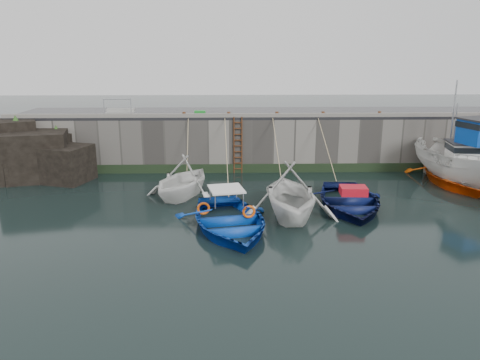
{
  "coord_description": "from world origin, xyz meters",
  "views": [
    {
      "loc": [
        -2.54,
        -15.93,
        6.68
      ],
      "look_at": [
        -2.03,
        4.0,
        1.2
      ],
      "focal_mm": 35.0,
      "sensor_mm": 36.0,
      "label": 1
    }
  ],
  "objects_px": {
    "boat_far_orange": "(457,175)",
    "bollard_b": "(229,114)",
    "boat_near_white": "(183,196)",
    "boat_near_blacktrim": "(289,216)",
    "boat_near_navy": "(348,207)",
    "boat_far_white": "(465,165)",
    "bollard_e": "(379,114)",
    "fish_crate": "(200,113)",
    "bollard_c": "(277,114)",
    "bollard_a": "(184,114)",
    "ladder": "(238,145)",
    "boat_near_blue": "(229,228)",
    "bollard_d": "(323,114)"
  },
  "relations": [
    {
      "from": "boat_near_blacktrim",
      "to": "bollard_c",
      "type": "xyz_separation_m",
      "value": [
        0.21,
        7.7,
        3.3
      ]
    },
    {
      "from": "boat_near_blacktrim",
      "to": "boat_near_navy",
      "type": "bearing_deg",
      "value": 20.96
    },
    {
      "from": "bollard_b",
      "to": "bollard_c",
      "type": "distance_m",
      "value": 2.7
    },
    {
      "from": "boat_near_white",
      "to": "bollard_c",
      "type": "xyz_separation_m",
      "value": [
        4.93,
        4.79,
        3.3
      ]
    },
    {
      "from": "boat_near_blue",
      "to": "bollard_e",
      "type": "relative_size",
      "value": 20.42
    },
    {
      "from": "bollard_e",
      "to": "fish_crate",
      "type": "bearing_deg",
      "value": 177.67
    },
    {
      "from": "boat_near_blacktrim",
      "to": "bollard_b",
      "type": "relative_size",
      "value": 17.73
    },
    {
      "from": "boat_near_blacktrim",
      "to": "boat_near_white",
      "type": "bearing_deg",
      "value": 147.29
    },
    {
      "from": "boat_near_navy",
      "to": "bollard_a",
      "type": "xyz_separation_m",
      "value": [
        -7.79,
        6.57,
        3.3
      ]
    },
    {
      "from": "ladder",
      "to": "boat_near_blue",
      "type": "xyz_separation_m",
      "value": [
        -0.53,
        -8.69,
        -1.59
      ]
    },
    {
      "from": "ladder",
      "to": "bollard_a",
      "type": "height_order",
      "value": "bollard_a"
    },
    {
      "from": "boat_near_blacktrim",
      "to": "bollard_b",
      "type": "distance_m",
      "value": 8.74
    },
    {
      "from": "boat_near_white",
      "to": "bollard_c",
      "type": "height_order",
      "value": "bollard_c"
    },
    {
      "from": "boat_near_white",
      "to": "bollard_d",
      "type": "bearing_deg",
      "value": 55.83
    },
    {
      "from": "boat_far_orange",
      "to": "bollard_a",
      "type": "relative_size",
      "value": 25.98
    },
    {
      "from": "boat_far_orange",
      "to": "bollard_b",
      "type": "height_order",
      "value": "boat_far_orange"
    },
    {
      "from": "ladder",
      "to": "boat_near_blue",
      "type": "distance_m",
      "value": 8.85
    },
    {
      "from": "boat_near_navy",
      "to": "boat_far_white",
      "type": "xyz_separation_m",
      "value": [
        6.72,
        3.23,
        1.11
      ]
    },
    {
      "from": "boat_near_blue",
      "to": "bollard_b",
      "type": "height_order",
      "value": "bollard_b"
    },
    {
      "from": "boat_near_navy",
      "to": "boat_far_white",
      "type": "height_order",
      "value": "boat_far_white"
    },
    {
      "from": "boat_near_blue",
      "to": "fish_crate",
      "type": "distance_m",
      "value": 10.12
    },
    {
      "from": "fish_crate",
      "to": "boat_near_blue",
      "type": "bearing_deg",
      "value": -81.67
    },
    {
      "from": "boat_far_white",
      "to": "fish_crate",
      "type": "bearing_deg",
      "value": 148.56
    },
    {
      "from": "boat_near_white",
      "to": "boat_near_blacktrim",
      "type": "relative_size",
      "value": 0.88
    },
    {
      "from": "boat_near_blue",
      "to": "bollard_e",
      "type": "height_order",
      "value": "bollard_e"
    },
    {
      "from": "boat_near_blacktrim",
      "to": "boat_far_orange",
      "type": "bearing_deg",
      "value": 26.75
    },
    {
      "from": "boat_near_blacktrim",
      "to": "fish_crate",
      "type": "relative_size",
      "value": 7.91
    },
    {
      "from": "boat_near_white",
      "to": "boat_far_white",
      "type": "xyz_separation_m",
      "value": [
        14.25,
        1.45,
        1.11
      ]
    },
    {
      "from": "boat_near_white",
      "to": "bollard_b",
      "type": "relative_size",
      "value": 15.6
    },
    {
      "from": "boat_near_white",
      "to": "bollard_c",
      "type": "relative_size",
      "value": 15.6
    },
    {
      "from": "bollard_b",
      "to": "bollard_c",
      "type": "xyz_separation_m",
      "value": [
        2.7,
        0.0,
        0.0
      ]
    },
    {
      "from": "boat_far_white",
      "to": "boat_near_navy",
      "type": "bearing_deg",
      "value": -170.39
    },
    {
      "from": "boat_far_orange",
      "to": "bollard_b",
      "type": "bearing_deg",
      "value": 175.56
    },
    {
      "from": "boat_near_blue",
      "to": "fish_crate",
      "type": "height_order",
      "value": "fish_crate"
    },
    {
      "from": "boat_far_white",
      "to": "bollard_e",
      "type": "relative_size",
      "value": 26.01
    },
    {
      "from": "boat_near_blue",
      "to": "boat_near_blacktrim",
      "type": "distance_m",
      "value": 2.85
    },
    {
      "from": "boat_near_blacktrim",
      "to": "bollard_a",
      "type": "distance_m",
      "value": 9.75
    },
    {
      "from": "boat_near_navy",
      "to": "bollard_e",
      "type": "xyz_separation_m",
      "value": [
        3.21,
        6.57,
        3.3
      ]
    },
    {
      "from": "boat_near_blue",
      "to": "bollard_c",
      "type": "distance_m",
      "value": 9.99
    },
    {
      "from": "bollard_c",
      "to": "bollard_e",
      "type": "relative_size",
      "value": 1.0
    },
    {
      "from": "boat_far_orange",
      "to": "bollard_d",
      "type": "bearing_deg",
      "value": 166.3
    },
    {
      "from": "boat_far_orange",
      "to": "fish_crate",
      "type": "xyz_separation_m",
      "value": [
        -13.63,
        3.11,
        2.87
      ]
    },
    {
      "from": "boat_near_blue",
      "to": "boat_far_white",
      "type": "bearing_deg",
      "value": 13.89
    },
    {
      "from": "boat_near_blue",
      "to": "bollard_c",
      "type": "height_order",
      "value": "bollard_c"
    },
    {
      "from": "ladder",
      "to": "boat_near_white",
      "type": "relative_size",
      "value": 0.73
    },
    {
      "from": "boat_near_navy",
      "to": "bollard_e",
      "type": "distance_m",
      "value": 8.02
    },
    {
      "from": "boat_near_white",
      "to": "boat_near_blacktrim",
      "type": "xyz_separation_m",
      "value": [
        4.72,
        -2.91,
        0.0
      ]
    },
    {
      "from": "fish_crate",
      "to": "ladder",
      "type": "bearing_deg",
      "value": -20.61
    },
    {
      "from": "bollard_a",
      "to": "bollard_c",
      "type": "height_order",
      "value": "same"
    },
    {
      "from": "bollard_a",
      "to": "bollard_c",
      "type": "relative_size",
      "value": 1.0
    }
  ]
}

